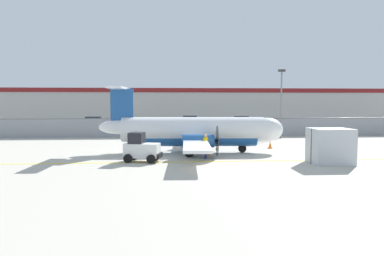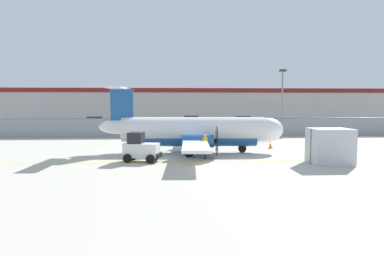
% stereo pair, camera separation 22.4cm
% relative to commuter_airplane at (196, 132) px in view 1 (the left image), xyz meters
% --- Properties ---
extents(ground_plane, '(140.00, 140.00, 0.01)m').
position_rel_commuter_airplane_xyz_m(ground_plane, '(0.88, -4.08, -1.60)').
color(ground_plane, '#B7B2A3').
extents(perimeter_fence, '(98.00, 0.10, 2.10)m').
position_rel_commuter_airplane_xyz_m(perimeter_fence, '(0.88, 11.92, -0.49)').
color(perimeter_fence, gray).
rests_on(perimeter_fence, ground).
extents(parking_lot_strip, '(98.00, 17.00, 0.12)m').
position_rel_commuter_airplane_xyz_m(parking_lot_strip, '(0.88, 23.42, -1.54)').
color(parking_lot_strip, '#38383A').
rests_on(parking_lot_strip, ground).
extents(background_building, '(91.00, 8.10, 6.50)m').
position_rel_commuter_airplane_xyz_m(background_building, '(0.88, 41.90, 1.66)').
color(background_building, beige).
rests_on(background_building, ground).
extents(commuter_airplane, '(14.03, 16.06, 4.92)m').
position_rel_commuter_airplane_xyz_m(commuter_airplane, '(0.00, 0.00, 0.00)').
color(commuter_airplane, white).
rests_on(commuter_airplane, ground).
extents(baggage_tug, '(2.51, 1.79, 1.88)m').
position_rel_commuter_airplane_xyz_m(baggage_tug, '(-3.87, -3.74, -0.75)').
color(baggage_tug, silver).
rests_on(baggage_tug, ground).
extents(ground_crew_worker, '(0.39, 0.55, 1.70)m').
position_rel_commuter_airplane_xyz_m(ground_crew_worker, '(0.37, -3.07, -0.65)').
color(ground_crew_worker, '#191E4C').
rests_on(ground_crew_worker, ground).
extents(cargo_container, '(2.44, 2.04, 2.20)m').
position_rel_commuter_airplane_xyz_m(cargo_container, '(7.89, -5.37, -0.50)').
color(cargo_container, '#B7BCC1').
rests_on(cargo_container, ground).
extents(traffic_cone_near_left, '(0.36, 0.36, 0.64)m').
position_rel_commuter_airplane_xyz_m(traffic_cone_near_left, '(6.34, 1.93, -1.29)').
color(traffic_cone_near_left, orange).
rests_on(traffic_cone_near_left, ground).
extents(traffic_cone_near_right, '(0.36, 0.36, 0.64)m').
position_rel_commuter_airplane_xyz_m(traffic_cone_near_right, '(0.71, -1.37, -1.29)').
color(traffic_cone_near_right, orange).
rests_on(traffic_cone_near_right, ground).
extents(parked_car_0, '(4.27, 2.15, 1.58)m').
position_rel_commuter_airplane_xyz_m(parked_car_0, '(-13.22, 26.79, -0.71)').
color(parked_car_0, black).
rests_on(parked_car_0, parking_lot_strip).
extents(parked_car_1, '(4.34, 2.30, 1.58)m').
position_rel_commuter_airplane_xyz_m(parked_car_1, '(-8.86, 27.93, -0.71)').
color(parked_car_1, '#B28C19').
rests_on(parked_car_1, parking_lot_strip).
extents(parked_car_2, '(4.22, 2.04, 1.58)m').
position_rel_commuter_airplane_xyz_m(parked_car_2, '(-3.22, 19.92, -0.71)').
color(parked_car_2, gray).
rests_on(parked_car_2, parking_lot_strip).
extents(parked_car_3, '(4.38, 2.40, 1.58)m').
position_rel_commuter_airplane_xyz_m(parked_car_3, '(1.63, 29.67, -0.71)').
color(parked_car_3, black).
rests_on(parked_car_3, parking_lot_strip).
extents(parked_car_4, '(4.30, 2.22, 1.58)m').
position_rel_commuter_airplane_xyz_m(parked_car_4, '(6.84, 19.66, -0.71)').
color(parked_car_4, silver).
rests_on(parked_car_4, parking_lot_strip).
extents(parked_car_5, '(4.38, 2.41, 1.58)m').
position_rel_commuter_airplane_xyz_m(parked_car_5, '(9.56, 27.01, -0.71)').
color(parked_car_5, '#19662D').
rests_on(parked_car_5, parking_lot_strip).
extents(parked_car_6, '(4.27, 2.14, 1.58)m').
position_rel_commuter_airplane_xyz_m(parked_car_6, '(15.27, 18.04, -0.71)').
color(parked_car_6, red).
rests_on(parked_car_6, parking_lot_strip).
extents(apron_light_pole, '(0.70, 0.30, 7.27)m').
position_rel_commuter_airplane_xyz_m(apron_light_pole, '(9.83, 9.62, 2.70)').
color(apron_light_pole, slate).
rests_on(apron_light_pole, ground).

